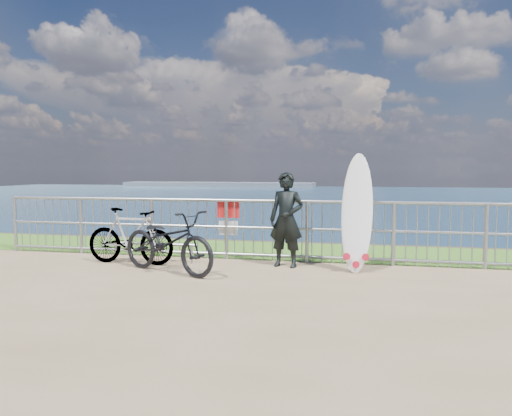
% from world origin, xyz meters
% --- Properties ---
extents(grass_strip, '(120.00, 120.00, 0.00)m').
position_xyz_m(grass_strip, '(0.00, 2.70, 0.01)').
color(grass_strip, '#3A721F').
rests_on(grass_strip, ground).
extents(seascape, '(260.00, 260.00, 5.00)m').
position_xyz_m(seascape, '(-43.75, 147.49, -4.03)').
color(seascape, brown).
rests_on(seascape, ground).
extents(railing, '(10.06, 0.10, 1.13)m').
position_xyz_m(railing, '(0.01, 1.60, 0.58)').
color(railing, gray).
rests_on(railing, ground).
extents(surfer, '(0.65, 0.49, 1.63)m').
position_xyz_m(surfer, '(0.70, 1.11, 0.82)').
color(surfer, black).
rests_on(surfer, ground).
extents(surfboard, '(0.55, 0.50, 1.96)m').
position_xyz_m(surfboard, '(1.88, 0.99, 0.90)').
color(surfboard, white).
rests_on(surfboard, ground).
extents(bicycle_near, '(2.06, 1.41, 1.02)m').
position_xyz_m(bicycle_near, '(-1.09, 0.21, 0.51)').
color(bicycle_near, black).
rests_on(bicycle_near, ground).
extents(bicycle_far, '(1.68, 0.57, 1.00)m').
position_xyz_m(bicycle_far, '(-2.03, 0.76, 0.50)').
color(bicycle_far, black).
rests_on(bicycle_far, ground).
extents(bike_rack, '(1.69, 0.05, 0.35)m').
position_xyz_m(bike_rack, '(-1.74, 1.05, 0.29)').
color(bike_rack, gray).
rests_on(bike_rack, ground).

